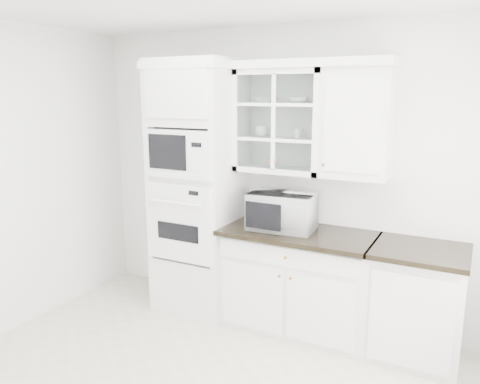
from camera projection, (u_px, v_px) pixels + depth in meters
The scene contains 12 objects.
room_shell at pixel (211, 141), 3.15m from camera, with size 4.00×3.50×2.70m.
oven_column at pixel (198, 189), 4.47m from camera, with size 0.76×0.68×2.40m.
base_cabinet_run at pixel (298, 279), 4.18m from camera, with size 1.32×0.67×0.92m.
extra_base_cabinet at pixel (416, 302), 3.73m from camera, with size 0.72×0.67×0.92m.
upper_cabinet_glass at pixel (281, 121), 4.13m from camera, with size 0.80×0.33×0.90m.
upper_cabinet_solid at pixel (357, 124), 3.82m from camera, with size 0.55×0.33×0.90m, color white.
crown_molding at pixel (270, 65), 4.05m from camera, with size 2.14×0.38×0.07m, color white.
countertop_microwave at pixel (283, 210), 4.11m from camera, with size 0.56×0.47×0.33m, color white.
bowl_a at pixel (266, 100), 4.14m from camera, with size 0.21×0.21×0.05m, color white.
bowl_b at pixel (298, 100), 4.03m from camera, with size 0.17×0.17×0.05m, color white.
cup_a at pixel (262, 131), 4.25m from camera, with size 0.12×0.12×0.10m, color white.
cup_b at pixel (298, 133), 4.09m from camera, with size 0.09×0.09×0.09m, color white.
Camera 1 is at (1.64, -2.27, 2.09)m, focal length 35.00 mm.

